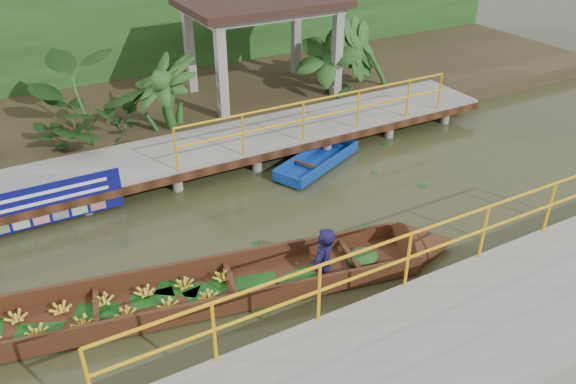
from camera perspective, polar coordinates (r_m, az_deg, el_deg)
ground at (r=11.21m, az=-1.69°, el=-4.59°), size 80.00×80.00×0.00m
land_strip at (r=17.39m, az=-13.27°, el=8.61°), size 30.00×8.00×0.45m
far_dock at (r=13.71m, az=-8.27°, el=4.31°), size 16.00×2.06×1.66m
near_dock at (r=8.94m, az=17.30°, el=-14.55°), size 18.00×2.40×1.73m
pavilion at (r=16.57m, az=-2.69°, el=17.72°), size 4.40×3.00×3.00m
foliage_backdrop at (r=19.19m, az=-16.21°, el=15.84°), size 30.00×0.80×4.00m
vendor_boat at (r=9.71m, az=-10.95°, el=-9.96°), size 11.04×3.17×2.18m
moored_blue_boat at (r=14.32m, az=4.59°, el=4.15°), size 3.04×1.95×0.72m
blue_banner at (r=12.20m, az=-23.02°, el=-1.04°), size 2.86×0.04×0.89m
tropical_plants at (r=14.82m, az=-13.48°, el=9.98°), size 14.64×1.64×2.05m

